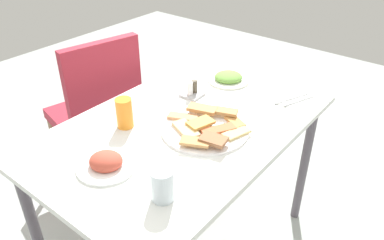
{
  "coord_description": "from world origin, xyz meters",
  "views": [
    {
      "loc": [
        -1.0,
        -0.84,
        1.56
      ],
      "look_at": [
        0.01,
        -0.04,
        0.77
      ],
      "focal_mm": 35.83,
      "sensor_mm": 36.0,
      "label": 1
    }
  ],
  "objects_px": {
    "dining_table": "(184,141)",
    "dining_chair": "(99,107)",
    "soda_can": "(124,113)",
    "drinking_glass": "(162,185)",
    "condiment_caddy": "(192,91)",
    "spoon": "(291,98)",
    "pide_platter": "(206,128)",
    "fork": "(299,101)",
    "salad_plate_rice": "(106,163)",
    "paper_napkin": "(295,100)",
    "salad_plate_greens": "(228,78)"
  },
  "relations": [
    {
      "from": "dining_table",
      "to": "dining_chair",
      "type": "xyz_separation_m",
      "value": [
        0.08,
        0.67,
        -0.12
      ]
    },
    {
      "from": "soda_can",
      "to": "drinking_glass",
      "type": "distance_m",
      "value": 0.45
    },
    {
      "from": "drinking_glass",
      "to": "soda_can",
      "type": "bearing_deg",
      "value": 61.8
    },
    {
      "from": "condiment_caddy",
      "to": "spoon",
      "type": "bearing_deg",
      "value": -55.9
    },
    {
      "from": "dining_table",
      "to": "pide_platter",
      "type": "relative_size",
      "value": 3.5
    },
    {
      "from": "fork",
      "to": "condiment_caddy",
      "type": "xyz_separation_m",
      "value": [
        -0.25,
        0.41,
        0.02
      ]
    },
    {
      "from": "dining_table",
      "to": "salad_plate_rice",
      "type": "height_order",
      "value": "salad_plate_rice"
    },
    {
      "from": "drinking_glass",
      "to": "condiment_caddy",
      "type": "height_order",
      "value": "drinking_glass"
    },
    {
      "from": "dining_table",
      "to": "fork",
      "type": "xyz_separation_m",
      "value": [
        0.46,
        -0.28,
        0.09
      ]
    },
    {
      "from": "paper_napkin",
      "to": "condiment_caddy",
      "type": "distance_m",
      "value": 0.46
    },
    {
      "from": "fork",
      "to": "dining_table",
      "type": "bearing_deg",
      "value": 169.48
    },
    {
      "from": "soda_can",
      "to": "fork",
      "type": "distance_m",
      "value": 0.77
    },
    {
      "from": "soda_can",
      "to": "drinking_glass",
      "type": "relative_size",
      "value": 1.15
    },
    {
      "from": "fork",
      "to": "spoon",
      "type": "distance_m",
      "value": 0.04
    },
    {
      "from": "pide_platter",
      "to": "salad_plate_greens",
      "type": "distance_m",
      "value": 0.46
    },
    {
      "from": "condiment_caddy",
      "to": "paper_napkin",
      "type": "bearing_deg",
      "value": -57.16
    },
    {
      "from": "dining_table",
      "to": "paper_napkin",
      "type": "height_order",
      "value": "paper_napkin"
    },
    {
      "from": "fork",
      "to": "spoon",
      "type": "xyz_separation_m",
      "value": [
        0.0,
        0.04,
        0.0
      ]
    },
    {
      "from": "pide_platter",
      "to": "condiment_caddy",
      "type": "xyz_separation_m",
      "value": [
        0.19,
        0.22,
        0.01
      ]
    },
    {
      "from": "dining_chair",
      "to": "fork",
      "type": "relative_size",
      "value": 5.35
    },
    {
      "from": "pide_platter",
      "to": "soda_can",
      "type": "relative_size",
      "value": 2.86
    },
    {
      "from": "dining_chair",
      "to": "salad_plate_rice",
      "type": "bearing_deg",
      "value": -125.77
    },
    {
      "from": "salad_plate_rice",
      "to": "dining_table",
      "type": "bearing_deg",
      "value": -4.15
    },
    {
      "from": "salad_plate_rice",
      "to": "condiment_caddy",
      "type": "height_order",
      "value": "condiment_caddy"
    },
    {
      "from": "fork",
      "to": "paper_napkin",
      "type": "bearing_deg",
      "value": 110.87
    },
    {
      "from": "dining_table",
      "to": "spoon",
      "type": "distance_m",
      "value": 0.53
    },
    {
      "from": "spoon",
      "to": "dining_table",
      "type": "bearing_deg",
      "value": 174.04
    },
    {
      "from": "dining_table",
      "to": "drinking_glass",
      "type": "relative_size",
      "value": 11.46
    },
    {
      "from": "soda_can",
      "to": "condiment_caddy",
      "type": "xyz_separation_m",
      "value": [
        0.37,
        -0.05,
        -0.04
      ]
    },
    {
      "from": "soda_can",
      "to": "spoon",
      "type": "distance_m",
      "value": 0.75
    },
    {
      "from": "paper_napkin",
      "to": "condiment_caddy",
      "type": "xyz_separation_m",
      "value": [
        -0.25,
        0.39,
        0.02
      ]
    },
    {
      "from": "salad_plate_greens",
      "to": "fork",
      "type": "xyz_separation_m",
      "value": [
        0.02,
        -0.36,
        -0.01
      ]
    },
    {
      "from": "dining_chair",
      "to": "pide_platter",
      "type": "xyz_separation_m",
      "value": [
        -0.07,
        -0.77,
        0.21
      ]
    },
    {
      "from": "salad_plate_rice",
      "to": "spoon",
      "type": "bearing_deg",
      "value": -17.99
    },
    {
      "from": "pide_platter",
      "to": "condiment_caddy",
      "type": "relative_size",
      "value": 3.72
    },
    {
      "from": "soda_can",
      "to": "paper_napkin",
      "type": "distance_m",
      "value": 0.76
    },
    {
      "from": "soda_can",
      "to": "dining_table",
      "type": "bearing_deg",
      "value": -47.22
    },
    {
      "from": "spoon",
      "to": "paper_napkin",
      "type": "bearing_deg",
      "value": -67.95
    },
    {
      "from": "salad_plate_greens",
      "to": "spoon",
      "type": "height_order",
      "value": "salad_plate_greens"
    },
    {
      "from": "soda_can",
      "to": "fork",
      "type": "relative_size",
      "value": 0.7
    },
    {
      "from": "salad_plate_greens",
      "to": "drinking_glass",
      "type": "relative_size",
      "value": 1.89
    },
    {
      "from": "salad_plate_greens",
      "to": "pide_platter",
      "type": "bearing_deg",
      "value": -157.14
    },
    {
      "from": "drinking_glass",
      "to": "salad_plate_rice",
      "type": "bearing_deg",
      "value": 92.17
    },
    {
      "from": "salad_plate_greens",
      "to": "drinking_glass",
      "type": "bearing_deg",
      "value": -159.39
    },
    {
      "from": "dining_table",
      "to": "paper_napkin",
      "type": "bearing_deg",
      "value": -29.73
    },
    {
      "from": "drinking_glass",
      "to": "fork",
      "type": "distance_m",
      "value": 0.83
    },
    {
      "from": "fork",
      "to": "soda_can",
      "type": "bearing_deg",
      "value": 164.73
    },
    {
      "from": "salad_plate_rice",
      "to": "soda_can",
      "type": "bearing_deg",
      "value": 32.91
    },
    {
      "from": "dining_chair",
      "to": "drinking_glass",
      "type": "bearing_deg",
      "value": -116.88
    },
    {
      "from": "dining_chair",
      "to": "salad_plate_greens",
      "type": "xyz_separation_m",
      "value": [
        0.36,
        -0.59,
        0.22
      ]
    }
  ]
}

